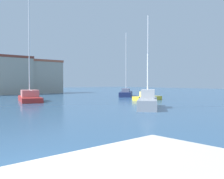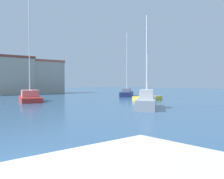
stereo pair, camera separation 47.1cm
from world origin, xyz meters
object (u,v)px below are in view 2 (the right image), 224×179
(sailboat_navy_far_right, at_px, (127,93))
(sailboat_red_behind_lamppost, at_px, (30,97))
(sailboat_grey_inner_mooring, at_px, (147,101))
(sailboat_yellow_distant_north, at_px, (147,97))

(sailboat_navy_far_right, xyz_separation_m, sailboat_red_behind_lamppost, (-18.71, 0.08, 0.04))
(sailboat_grey_inner_mooring, distance_m, sailboat_red_behind_lamppost, 17.80)
(sailboat_grey_inner_mooring, height_order, sailboat_red_behind_lamppost, sailboat_red_behind_lamppost)
(sailboat_red_behind_lamppost, bearing_deg, sailboat_navy_far_right, -0.23)
(sailboat_grey_inner_mooring, relative_size, sailboat_red_behind_lamppost, 0.65)
(sailboat_navy_far_right, height_order, sailboat_red_behind_lamppost, sailboat_red_behind_lamppost)
(sailboat_navy_far_right, height_order, sailboat_yellow_distant_north, sailboat_navy_far_right)
(sailboat_yellow_distant_north, height_order, sailboat_red_behind_lamppost, sailboat_red_behind_lamppost)
(sailboat_yellow_distant_north, bearing_deg, sailboat_red_behind_lamppost, 145.38)
(sailboat_yellow_distant_north, xyz_separation_m, sailboat_grey_inner_mooring, (-8.95, -7.73, 0.19))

